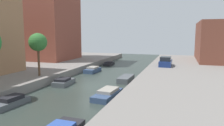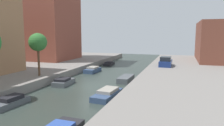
{
  "view_description": "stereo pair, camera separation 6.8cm",
  "coord_description": "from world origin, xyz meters",
  "px_view_note": "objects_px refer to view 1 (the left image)",
  "views": [
    {
      "loc": [
        9.97,
        -21.82,
        6.07
      ],
      "look_at": [
        0.3,
        7.45,
        1.84
      ],
      "focal_mm": 33.54,
      "sensor_mm": 36.0,
      "label": 1
    },
    {
      "loc": [
        10.03,
        -21.8,
        6.07
      ],
      "look_at": [
        0.3,
        7.45,
        1.84
      ],
      "focal_mm": 33.54,
      "sensor_mm": 36.0,
      "label": 2
    }
  ],
  "objects_px": {
    "parked_car": "(166,62)",
    "moored_boat_right_2": "(108,94)",
    "moored_boat_left_4": "(93,70)",
    "moored_boat_left_5": "(109,64)",
    "street_tree_2": "(38,43)",
    "moored_boat_right_3": "(126,79)",
    "moored_boat_left_2": "(11,102)",
    "moored_boat_left_3": "(64,82)"
  },
  "relations": [
    {
      "from": "moored_boat_left_2",
      "to": "moored_boat_right_2",
      "type": "bearing_deg",
      "value": 34.94
    },
    {
      "from": "parked_car",
      "to": "moored_boat_right_2",
      "type": "xyz_separation_m",
      "value": [
        -4.29,
        -16.07,
        -1.29
      ]
    },
    {
      "from": "parked_car",
      "to": "moored_boat_left_3",
      "type": "height_order",
      "value": "parked_car"
    },
    {
      "from": "parked_car",
      "to": "moored_boat_right_2",
      "type": "relative_size",
      "value": 0.98
    },
    {
      "from": "moored_boat_left_4",
      "to": "moored_boat_right_3",
      "type": "distance_m",
      "value": 8.32
    },
    {
      "from": "street_tree_2",
      "to": "moored_boat_left_5",
      "type": "height_order",
      "value": "street_tree_2"
    },
    {
      "from": "street_tree_2",
      "to": "moored_boat_left_2",
      "type": "relative_size",
      "value": 1.53
    },
    {
      "from": "moored_boat_right_2",
      "to": "moored_boat_left_3",
      "type": "bearing_deg",
      "value": 155.48
    },
    {
      "from": "moored_boat_left_4",
      "to": "moored_boat_right_2",
      "type": "bearing_deg",
      "value": -60.41
    },
    {
      "from": "moored_boat_left_2",
      "to": "moored_boat_right_3",
      "type": "xyz_separation_m",
      "value": [
        6.98,
        12.15,
        -0.01
      ]
    },
    {
      "from": "moored_boat_left_5",
      "to": "moored_boat_left_2",
      "type": "bearing_deg",
      "value": -90.24
    },
    {
      "from": "street_tree_2",
      "to": "moored_boat_right_2",
      "type": "xyz_separation_m",
      "value": [
        9.95,
        -2.78,
        -4.74
      ]
    },
    {
      "from": "parked_car",
      "to": "moored_boat_left_4",
      "type": "xyz_separation_m",
      "value": [
        -11.14,
        -4.02,
        -1.26
      ]
    },
    {
      "from": "moored_boat_left_4",
      "to": "moored_boat_left_5",
      "type": "distance_m",
      "value": 8.29
    },
    {
      "from": "moored_boat_left_5",
      "to": "moored_boat_right_2",
      "type": "distance_m",
      "value": 21.5
    },
    {
      "from": "moored_boat_right_2",
      "to": "moored_boat_left_2",
      "type": "bearing_deg",
      "value": -145.06
    },
    {
      "from": "street_tree_2",
      "to": "moored_boat_right_2",
      "type": "relative_size",
      "value": 1.21
    },
    {
      "from": "street_tree_2",
      "to": "moored_boat_left_2",
      "type": "xyz_separation_m",
      "value": [
        2.91,
        -7.7,
        -4.72
      ]
    },
    {
      "from": "street_tree_2",
      "to": "parked_car",
      "type": "relative_size",
      "value": 1.23
    },
    {
      "from": "street_tree_2",
      "to": "moored_boat_left_4",
      "type": "distance_m",
      "value": 10.84
    },
    {
      "from": "moored_boat_left_3",
      "to": "moored_boat_left_4",
      "type": "xyz_separation_m",
      "value": [
        -0.12,
        8.99,
        0.01
      ]
    },
    {
      "from": "moored_boat_left_2",
      "to": "moored_boat_left_3",
      "type": "distance_m",
      "value": 7.99
    },
    {
      "from": "street_tree_2",
      "to": "moored_boat_right_2",
      "type": "height_order",
      "value": "street_tree_2"
    },
    {
      "from": "moored_boat_right_2",
      "to": "moored_boat_right_3",
      "type": "xyz_separation_m",
      "value": [
        -0.06,
        7.23,
        -0.0
      ]
    },
    {
      "from": "street_tree_2",
      "to": "moored_boat_left_2",
      "type": "bearing_deg",
      "value": -69.33
    },
    {
      "from": "street_tree_2",
      "to": "moored_boat_left_4",
      "type": "relative_size",
      "value": 1.49
    },
    {
      "from": "parked_car",
      "to": "moored_boat_right_2",
      "type": "distance_m",
      "value": 16.68
    },
    {
      "from": "moored_boat_left_3",
      "to": "moored_boat_right_2",
      "type": "distance_m",
      "value": 7.39
    },
    {
      "from": "moored_boat_left_2",
      "to": "moored_boat_right_2",
      "type": "distance_m",
      "value": 8.59
    },
    {
      "from": "moored_boat_left_3",
      "to": "moored_boat_left_5",
      "type": "bearing_deg",
      "value": 90.71
    },
    {
      "from": "parked_car",
      "to": "street_tree_2",
      "type": "bearing_deg",
      "value": -136.99
    },
    {
      "from": "street_tree_2",
      "to": "moored_boat_left_3",
      "type": "height_order",
      "value": "street_tree_2"
    },
    {
      "from": "parked_car",
      "to": "moored_boat_right_3",
      "type": "relative_size",
      "value": 1.18
    },
    {
      "from": "parked_car",
      "to": "moored_boat_right_3",
      "type": "distance_m",
      "value": 9.94
    },
    {
      "from": "moored_boat_left_3",
      "to": "moored_boat_left_4",
      "type": "relative_size",
      "value": 0.93
    },
    {
      "from": "moored_boat_left_3",
      "to": "moored_boat_right_3",
      "type": "distance_m",
      "value": 7.86
    },
    {
      "from": "street_tree_2",
      "to": "moored_boat_right_3",
      "type": "relative_size",
      "value": 1.45
    },
    {
      "from": "parked_car",
      "to": "moored_boat_left_3",
      "type": "distance_m",
      "value": 17.09
    },
    {
      "from": "moored_boat_left_5",
      "to": "moored_boat_right_2",
      "type": "height_order",
      "value": "moored_boat_right_2"
    },
    {
      "from": "parked_car",
      "to": "moored_boat_left_4",
      "type": "bearing_deg",
      "value": -160.17
    },
    {
      "from": "moored_boat_left_5",
      "to": "moored_boat_left_4",
      "type": "bearing_deg",
      "value": -89.36
    },
    {
      "from": "moored_boat_left_5",
      "to": "moored_boat_right_2",
      "type": "xyz_separation_m",
      "value": [
        6.94,
        -20.35,
        0.04
      ]
    }
  ]
}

